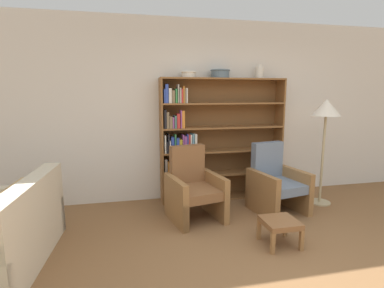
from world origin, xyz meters
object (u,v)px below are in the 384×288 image
(vase_tall, at_px, (259,72))
(armchair_cushioned, at_px, (276,183))
(floor_lamp, at_px, (326,114))
(couch, at_px, (3,237))
(bookshelf, at_px, (210,143))
(footstool, at_px, (280,224))
(bowl_brass, at_px, (220,73))
(bowl_olive, at_px, (188,74))
(armchair_leather, at_px, (194,189))

(vase_tall, height_order, armchair_cushioned, vase_tall)
(floor_lamp, bearing_deg, couch, -168.34)
(bookshelf, distance_m, footstool, 1.76)
(bowl_brass, relative_size, armchair_cushioned, 0.31)
(bookshelf, relative_size, footstool, 5.17)
(vase_tall, bearing_deg, floor_lamp, -34.25)
(armchair_cushioned, relative_size, floor_lamp, 0.61)
(bookshelf, relative_size, bowl_olive, 8.58)
(vase_tall, xyz_separation_m, footstool, (-0.42, -1.58, -1.73))
(couch, bearing_deg, armchair_cushioned, -73.36)
(bowl_brass, height_order, floor_lamp, bowl_brass)
(bookshelf, xyz_separation_m, bowl_brass, (0.15, -0.01, 1.05))
(footstool, bearing_deg, armchair_cushioned, 65.05)
(bowl_olive, relative_size, bowl_brass, 0.76)
(bookshelf, height_order, couch, bookshelf)
(bookshelf, relative_size, couch, 1.23)
(couch, bearing_deg, footstool, -90.08)
(bowl_brass, bearing_deg, footstool, -82.60)
(bowl_olive, relative_size, floor_lamp, 0.14)
(vase_tall, bearing_deg, bookshelf, 179.04)
(bowl_olive, xyz_separation_m, vase_tall, (1.11, 0.00, 0.04))
(floor_lamp, bearing_deg, bookshelf, 160.46)
(floor_lamp, bearing_deg, footstool, -140.02)
(armchair_leather, bearing_deg, bowl_olive, -107.65)
(bookshelf, bearing_deg, floor_lamp, -19.54)
(bowl_brass, bearing_deg, floor_lamp, -20.96)
(bowl_olive, height_order, armchair_cushioned, bowl_olive)
(bowl_olive, xyz_separation_m, armchair_cushioned, (1.12, -0.66, -1.53))
(bowl_brass, xyz_separation_m, footstool, (0.21, -1.58, -1.70))
(vase_tall, distance_m, armchair_cushioned, 1.70)
(couch, relative_size, floor_lamp, 1.00)
(bowl_olive, relative_size, couch, 0.14)
(bowl_olive, bearing_deg, vase_tall, 0.00)
(footstool, bearing_deg, bowl_brass, 97.40)
(bowl_brass, relative_size, floor_lamp, 0.19)
(bookshelf, bearing_deg, bowl_brass, -4.98)
(bowl_olive, distance_m, bowl_brass, 0.49)
(footstool, bearing_deg, armchair_leather, 129.50)
(bookshelf, relative_size, armchair_cushioned, 2.02)
(bowl_brass, height_order, vase_tall, vase_tall)
(bookshelf, height_order, armchair_leather, bookshelf)
(bowl_olive, bearing_deg, bookshelf, 2.24)
(couch, distance_m, armchair_leather, 2.16)
(bowl_olive, relative_size, armchair_leather, 0.24)
(bookshelf, xyz_separation_m, bowl_olive, (-0.34, -0.01, 1.03))
(bowl_brass, bearing_deg, bowl_olive, 180.00)
(armchair_leather, bearing_deg, couch, 7.78)
(vase_tall, distance_m, armchair_leather, 2.07)
(bowl_brass, bearing_deg, couch, -151.92)
(bowl_olive, bearing_deg, bowl_brass, 0.00)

